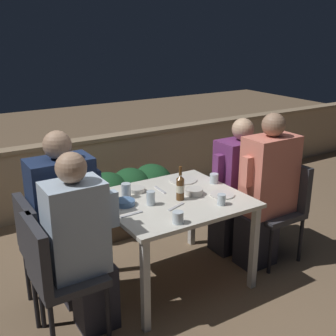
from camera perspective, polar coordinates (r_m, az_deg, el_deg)
ground_plane at (r=3.54m, az=0.61°, el=-14.84°), size 16.00×16.00×0.00m
parapet_wall at (r=4.82m, az=-10.87°, el=-0.55°), size 9.00×0.18×0.79m
dining_table at (r=3.23m, az=0.65°, el=-5.43°), size 1.05×0.93×0.72m
planter_hedge at (r=4.20m, az=-4.97°, el=-3.78°), size 0.89×0.47×0.64m
chair_left_near at (r=2.77m, az=-15.23°, el=-13.03°), size 0.43×0.42×0.86m
person_blue_shirt at (r=2.77m, az=-11.56°, el=-10.19°), size 0.47×0.26×1.25m
chair_left_far at (r=3.07m, az=-16.61°, el=-9.85°), size 0.43×0.42×0.86m
person_navy_jumper at (r=3.06m, az=-13.38°, el=-6.94°), size 0.50×0.26×1.31m
chair_right_near at (r=3.77m, az=15.02°, el=-4.31°), size 0.43×0.42×0.86m
person_coral_top at (r=3.59m, az=13.08°, el=-3.05°), size 0.51×0.26×1.31m
chair_right_far at (r=3.95m, az=11.37°, el=-2.97°), size 0.43×0.42×0.86m
person_purple_stripe at (r=3.79m, az=9.30°, el=-2.40°), size 0.50×0.26×1.22m
beer_bottle at (r=3.13m, az=1.67°, el=-2.60°), size 0.06×0.06×0.26m
plate_0 at (r=3.56m, az=2.05°, el=-1.63°), size 0.24×0.24×0.01m
plate_1 at (r=3.27m, az=7.35°, el=-3.61°), size 0.19×0.19×0.01m
bowl_0 at (r=3.32m, az=-4.24°, el=-2.89°), size 0.13×0.13×0.04m
bowl_1 at (r=3.26m, az=3.55°, el=-3.14°), size 0.14×0.14×0.05m
bowl_2 at (r=3.09m, az=-5.87°, el=-4.61°), size 0.15×0.15×0.04m
glass_cup_0 at (r=3.09m, az=7.25°, el=-4.25°), size 0.06×0.06×0.08m
glass_cup_1 at (r=3.06m, az=-2.34°, el=-4.09°), size 0.06×0.06×0.10m
glass_cup_2 at (r=3.51m, az=6.25°, el=-1.42°), size 0.07×0.07×0.08m
glass_cup_3 at (r=3.21m, az=-5.69°, el=-3.05°), size 0.07×0.07×0.11m
glass_cup_4 at (r=2.79m, az=1.35°, el=-6.71°), size 0.07×0.07×0.08m
fork_0 at (r=3.04m, az=1.12°, el=-5.26°), size 0.17×0.08×0.01m
fork_1 at (r=2.93m, az=-4.96°, el=-6.28°), size 0.17×0.03×0.01m
fork_2 at (r=3.35m, az=-1.07°, el=-2.95°), size 0.03×0.17×0.01m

